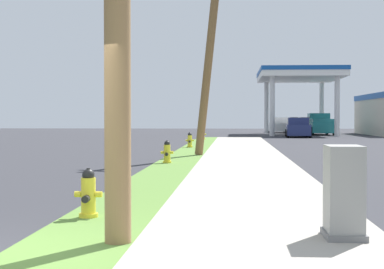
{
  "coord_description": "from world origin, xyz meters",
  "views": [
    {
      "loc": [
        2.61,
        -6.65,
        1.64
      ],
      "look_at": [
        0.98,
        17.68,
        0.95
      ],
      "focal_mm": 58.48,
      "sensor_mm": 36.0,
      "label": 1
    }
  ],
  "objects_px": {
    "fire_hydrant_third": "(190,141)",
    "car_white_by_near_pump": "(278,126)",
    "fire_hydrant_nearest": "(88,196)",
    "utility_pole_midground": "(210,46)",
    "truck_teal_at_forecourt": "(320,125)",
    "car_navy_by_far_pump": "(298,128)",
    "fire_hydrant_fourth": "(203,135)",
    "utility_cabinet": "(344,195)",
    "fire_hydrant_second": "(167,153)"
  },
  "relations": [
    {
      "from": "fire_hydrant_third",
      "to": "car_white_by_near_pump",
      "type": "distance_m",
      "value": 34.36
    },
    {
      "from": "fire_hydrant_nearest",
      "to": "car_white_by_near_pump",
      "type": "relative_size",
      "value": 0.16
    },
    {
      "from": "utility_pole_midground",
      "to": "truck_teal_at_forecourt",
      "type": "relative_size",
      "value": 1.56
    },
    {
      "from": "fire_hydrant_nearest",
      "to": "car_navy_by_far_pump",
      "type": "bearing_deg",
      "value": 79.93
    },
    {
      "from": "fire_hydrant_nearest",
      "to": "car_white_by_near_pump",
      "type": "height_order",
      "value": "car_white_by_near_pump"
    },
    {
      "from": "fire_hydrant_fourth",
      "to": "utility_pole_midground",
      "type": "relative_size",
      "value": 0.09
    },
    {
      "from": "fire_hydrant_third",
      "to": "car_navy_by_far_pump",
      "type": "xyz_separation_m",
      "value": [
        7.33,
        19.68,
        0.28
      ]
    },
    {
      "from": "truck_teal_at_forecourt",
      "to": "fire_hydrant_fourth",
      "type": "bearing_deg",
      "value": -122.08
    },
    {
      "from": "utility_cabinet",
      "to": "fire_hydrant_nearest",
      "type": "bearing_deg",
      "value": 159.31
    },
    {
      "from": "fire_hydrant_nearest",
      "to": "utility_cabinet",
      "type": "distance_m",
      "value": 3.83
    },
    {
      "from": "utility_cabinet",
      "to": "truck_teal_at_forecourt",
      "type": "distance_m",
      "value": 50.16
    },
    {
      "from": "truck_teal_at_forecourt",
      "to": "fire_hydrant_second",
      "type": "bearing_deg",
      "value": -105.07
    },
    {
      "from": "fire_hydrant_nearest",
      "to": "utility_cabinet",
      "type": "xyz_separation_m",
      "value": [
        3.58,
        -1.35,
        0.21
      ]
    },
    {
      "from": "fire_hydrant_nearest",
      "to": "utility_pole_midground",
      "type": "xyz_separation_m",
      "value": [
        1.26,
        15.28,
        3.96
      ]
    },
    {
      "from": "utility_cabinet",
      "to": "car_navy_by_far_pump",
      "type": "bearing_deg",
      "value": 84.96
    },
    {
      "from": "fire_hydrant_nearest",
      "to": "fire_hydrant_third",
      "type": "height_order",
      "value": "same"
    },
    {
      "from": "utility_cabinet",
      "to": "car_navy_by_far_pump",
      "type": "height_order",
      "value": "car_navy_by_far_pump"
    },
    {
      "from": "car_navy_by_far_pump",
      "to": "fire_hydrant_fourth",
      "type": "bearing_deg",
      "value": -129.52
    },
    {
      "from": "fire_hydrant_fourth",
      "to": "fire_hydrant_third",
      "type": "bearing_deg",
      "value": -90.63
    },
    {
      "from": "fire_hydrant_second",
      "to": "utility_pole_midground",
      "type": "bearing_deg",
      "value": 73.18
    },
    {
      "from": "utility_pole_midground",
      "to": "car_navy_by_far_pump",
      "type": "distance_m",
      "value": 26.99
    },
    {
      "from": "utility_pole_midground",
      "to": "truck_teal_at_forecourt",
      "type": "height_order",
      "value": "utility_pole_midground"
    },
    {
      "from": "fire_hydrant_third",
      "to": "car_white_by_near_pump",
      "type": "xyz_separation_m",
      "value": [
        6.76,
        33.68,
        0.28
      ]
    },
    {
      "from": "fire_hydrant_nearest",
      "to": "truck_teal_at_forecourt",
      "type": "xyz_separation_m",
      "value": [
        10.04,
        48.39,
        0.47
      ]
    },
    {
      "from": "fire_hydrant_fourth",
      "to": "truck_teal_at_forecourt",
      "type": "bearing_deg",
      "value": 57.92
    },
    {
      "from": "fire_hydrant_third",
      "to": "utility_cabinet",
      "type": "bearing_deg",
      "value": -81.18
    },
    {
      "from": "fire_hydrant_second",
      "to": "fire_hydrant_fourth",
      "type": "height_order",
      "value": "same"
    },
    {
      "from": "fire_hydrant_fourth",
      "to": "car_navy_by_far_pump",
      "type": "distance_m",
      "value": 11.34
    },
    {
      "from": "car_navy_by_far_pump",
      "to": "truck_teal_at_forecourt",
      "type": "xyz_separation_m",
      "value": [
        2.7,
        7.07,
        0.19
      ]
    },
    {
      "from": "fire_hydrant_second",
      "to": "utility_cabinet",
      "type": "distance_m",
      "value": 12.99
    },
    {
      "from": "fire_hydrant_second",
      "to": "car_navy_by_far_pump",
      "type": "height_order",
      "value": "car_navy_by_far_pump"
    },
    {
      "from": "fire_hydrant_fourth",
      "to": "utility_cabinet",
      "type": "distance_m",
      "value": 34.11
    },
    {
      "from": "utility_cabinet",
      "to": "fire_hydrant_third",
      "type": "bearing_deg",
      "value": 98.82
    },
    {
      "from": "fire_hydrant_third",
      "to": "fire_hydrant_fourth",
      "type": "bearing_deg",
      "value": 89.37
    },
    {
      "from": "fire_hydrant_nearest",
      "to": "utility_pole_midground",
      "type": "bearing_deg",
      "value": 85.29
    },
    {
      "from": "fire_hydrant_third",
      "to": "utility_pole_midground",
      "type": "xyz_separation_m",
      "value": [
        1.25,
        -6.36,
        3.96
      ]
    },
    {
      "from": "fire_hydrant_nearest",
      "to": "fire_hydrant_fourth",
      "type": "xyz_separation_m",
      "value": [
        0.13,
        32.58,
        0.0
      ]
    },
    {
      "from": "utility_cabinet",
      "to": "truck_teal_at_forecourt",
      "type": "relative_size",
      "value": 0.21
    },
    {
      "from": "fire_hydrant_nearest",
      "to": "utility_cabinet",
      "type": "relative_size",
      "value": 0.64
    },
    {
      "from": "fire_hydrant_nearest",
      "to": "utility_pole_midground",
      "type": "relative_size",
      "value": 0.09
    },
    {
      "from": "utility_pole_midground",
      "to": "car_white_by_near_pump",
      "type": "xyz_separation_m",
      "value": [
        5.51,
        40.04,
        -3.69
      ]
    },
    {
      "from": "fire_hydrant_nearest",
      "to": "car_navy_by_far_pump",
      "type": "xyz_separation_m",
      "value": [
        7.34,
        41.32,
        0.28
      ]
    },
    {
      "from": "utility_pole_midground",
      "to": "utility_cabinet",
      "type": "relative_size",
      "value": 7.24
    },
    {
      "from": "utility_cabinet",
      "to": "car_navy_by_far_pump",
      "type": "relative_size",
      "value": 0.25
    },
    {
      "from": "utility_pole_midground",
      "to": "fire_hydrant_nearest",
      "type": "bearing_deg",
      "value": -94.71
    },
    {
      "from": "utility_cabinet",
      "to": "car_white_by_near_pump",
      "type": "relative_size",
      "value": 0.25
    },
    {
      "from": "utility_pole_midground",
      "to": "utility_cabinet",
      "type": "xyz_separation_m",
      "value": [
        2.32,
        -16.64,
        -3.75
      ]
    },
    {
      "from": "fire_hydrant_third",
      "to": "utility_pole_midground",
      "type": "bearing_deg",
      "value": -78.89
    },
    {
      "from": "fire_hydrant_nearest",
      "to": "car_white_by_near_pump",
      "type": "distance_m",
      "value": 55.74
    },
    {
      "from": "fire_hydrant_nearest",
      "to": "car_navy_by_far_pump",
      "type": "distance_m",
      "value": 41.97
    }
  ]
}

